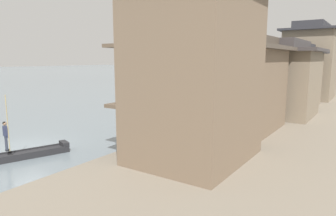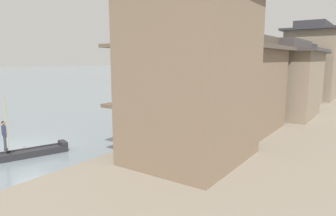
{
  "view_description": "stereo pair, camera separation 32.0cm",
  "coord_description": "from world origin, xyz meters",
  "px_view_note": "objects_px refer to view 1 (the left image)",
  "views": [
    {
      "loc": [
        17.64,
        -10.14,
        5.41
      ],
      "look_at": [
        3.24,
        11.02,
        1.24
      ],
      "focal_mm": 32.18,
      "sensor_mm": 36.0,
      "label": 1
    },
    {
      "loc": [
        17.91,
        -9.96,
        5.41
      ],
      "look_at": [
        3.24,
        11.02,
        1.24
      ],
      "focal_mm": 32.18,
      "sensor_mm": 36.0,
      "label": 2
    }
  ],
  "objects_px": {
    "boat_foreground_poled": "(28,154)",
    "mooring_post_dock_mid": "(209,115)",
    "boat_moored_nearest": "(255,82)",
    "house_waterfront_far": "(310,62)",
    "house_waterfront_second": "(242,85)",
    "boat_midriver_drifting": "(170,127)",
    "boat_midriver_upstream": "(226,89)",
    "house_waterfront_tall": "(280,79)",
    "house_waterfront_nearest": "(195,66)",
    "boat_moored_third": "(227,100)",
    "boat_moored_second": "(257,90)",
    "boatman_person": "(6,133)",
    "mooring_post_dock_near": "(151,134)",
    "house_waterfront_narrow": "(293,76)",
    "boat_moored_far": "(264,97)"
  },
  "relations": [
    {
      "from": "boat_foreground_poled",
      "to": "mooring_post_dock_mid",
      "type": "distance_m",
      "value": 12.74
    },
    {
      "from": "boat_foreground_poled",
      "to": "boat_moored_nearest",
      "type": "bearing_deg",
      "value": 96.53
    },
    {
      "from": "house_waterfront_far",
      "to": "mooring_post_dock_mid",
      "type": "height_order",
      "value": "house_waterfront_far"
    },
    {
      "from": "boat_moored_nearest",
      "to": "house_waterfront_second",
      "type": "xyz_separation_m",
      "value": [
        15.4,
        -49.6,
        3.6
      ]
    },
    {
      "from": "boat_midriver_drifting",
      "to": "boat_midriver_upstream",
      "type": "distance_m",
      "value": 31.72
    },
    {
      "from": "boat_midriver_drifting",
      "to": "house_waterfront_tall",
      "type": "height_order",
      "value": "house_waterfront_tall"
    },
    {
      "from": "boat_midriver_drifting",
      "to": "house_waterfront_nearest",
      "type": "relative_size",
      "value": 0.5
    },
    {
      "from": "house_waterfront_tall",
      "to": "house_waterfront_far",
      "type": "bearing_deg",
      "value": 90.1
    },
    {
      "from": "boat_moored_third",
      "to": "mooring_post_dock_mid",
      "type": "relative_size",
      "value": 4.52
    },
    {
      "from": "boat_foreground_poled",
      "to": "mooring_post_dock_mid",
      "type": "relative_size",
      "value": 4.89
    },
    {
      "from": "boat_moored_second",
      "to": "house_waterfront_tall",
      "type": "relative_size",
      "value": 0.72
    },
    {
      "from": "boat_moored_third",
      "to": "boat_midriver_upstream",
      "type": "height_order",
      "value": "boat_moored_third"
    },
    {
      "from": "boatman_person",
      "to": "mooring_post_dock_near",
      "type": "bearing_deg",
      "value": 41.51
    },
    {
      "from": "boat_moored_nearest",
      "to": "mooring_post_dock_mid",
      "type": "distance_m",
      "value": 49.56
    },
    {
      "from": "house_waterfront_nearest",
      "to": "house_waterfront_narrow",
      "type": "distance_m",
      "value": 20.05
    },
    {
      "from": "house_waterfront_tall",
      "to": "mooring_post_dock_near",
      "type": "xyz_separation_m",
      "value": [
        -3.75,
        -12.78,
        -2.54
      ]
    },
    {
      "from": "house_waterfront_second",
      "to": "house_waterfront_far",
      "type": "bearing_deg",
      "value": 88.34
    },
    {
      "from": "house_waterfront_far",
      "to": "boat_midriver_drifting",
      "type": "bearing_deg",
      "value": -107.28
    },
    {
      "from": "house_waterfront_narrow",
      "to": "mooring_post_dock_near",
      "type": "xyz_separation_m",
      "value": [
        -3.41,
        -18.98,
        -2.55
      ]
    },
    {
      "from": "boat_midriver_upstream",
      "to": "house_waterfront_narrow",
      "type": "xyz_separation_m",
      "value": [
        14.59,
        -17.47,
        3.65
      ]
    },
    {
      "from": "boatman_person",
      "to": "boat_moored_second",
      "type": "distance_m",
      "value": 42.49
    },
    {
      "from": "boat_moored_far",
      "to": "boat_midriver_upstream",
      "type": "bearing_deg",
      "value": 141.36
    },
    {
      "from": "house_waterfront_narrow",
      "to": "mooring_post_dock_near",
      "type": "height_order",
      "value": "house_waterfront_narrow"
    },
    {
      "from": "boat_moored_second",
      "to": "boat_moored_far",
      "type": "bearing_deg",
      "value": -66.01
    },
    {
      "from": "boat_midriver_upstream",
      "to": "boat_moored_nearest",
      "type": "bearing_deg",
      "value": 93.34
    },
    {
      "from": "boatman_person",
      "to": "boat_midriver_upstream",
      "type": "relative_size",
      "value": 0.87
    },
    {
      "from": "boatman_person",
      "to": "house_waterfront_second",
      "type": "relative_size",
      "value": 0.4
    },
    {
      "from": "boat_moored_third",
      "to": "boat_midriver_drifting",
      "type": "height_order",
      "value": "boat_moored_third"
    },
    {
      "from": "boatman_person",
      "to": "boat_moored_far",
      "type": "distance_m",
      "value": 34.77
    },
    {
      "from": "boatman_person",
      "to": "boat_moored_third",
      "type": "relative_size",
      "value": 0.74
    },
    {
      "from": "house_waterfront_narrow",
      "to": "boat_midriver_drifting",
      "type": "bearing_deg",
      "value": -114.92
    },
    {
      "from": "boat_midriver_drifting",
      "to": "mooring_post_dock_mid",
      "type": "xyz_separation_m",
      "value": [
        2.66,
        1.41,
        1.06
      ]
    },
    {
      "from": "boat_moored_second",
      "to": "boat_midriver_upstream",
      "type": "relative_size",
      "value": 1.39
    },
    {
      "from": "mooring_post_dock_near",
      "to": "house_waterfront_second",
      "type": "bearing_deg",
      "value": 61.35
    },
    {
      "from": "boatman_person",
      "to": "boat_moored_third",
      "type": "bearing_deg",
      "value": 88.59
    },
    {
      "from": "house_waterfront_narrow",
      "to": "boatman_person",
      "type": "bearing_deg",
      "value": -110.87
    },
    {
      "from": "house_waterfront_far",
      "to": "mooring_post_dock_mid",
      "type": "xyz_separation_m",
      "value": [
        -3.72,
        -19.12,
        -3.84
      ]
    },
    {
      "from": "boat_foreground_poled",
      "to": "boat_moored_third",
      "type": "bearing_deg",
      "value": 89.18
    },
    {
      "from": "house_waterfront_tall",
      "to": "mooring_post_dock_near",
      "type": "height_order",
      "value": "house_waterfront_tall"
    },
    {
      "from": "house_waterfront_far",
      "to": "mooring_post_dock_mid",
      "type": "bearing_deg",
      "value": -101.02
    },
    {
      "from": "boat_midriver_drifting",
      "to": "house_waterfront_nearest",
      "type": "xyz_separation_m",
      "value": [
        6.05,
        -6.93,
        4.91
      ]
    },
    {
      "from": "boat_foreground_poled",
      "to": "boat_moored_third",
      "type": "height_order",
      "value": "boat_moored_third"
    },
    {
      "from": "house_waterfront_second",
      "to": "mooring_post_dock_mid",
      "type": "bearing_deg",
      "value": 153.01
    },
    {
      "from": "boat_moored_second",
      "to": "house_waterfront_narrow",
      "type": "xyz_separation_m",
      "value": [
        9.37,
        -18.39,
        3.53
      ]
    },
    {
      "from": "house_waterfront_nearest",
      "to": "house_waterfront_far",
      "type": "height_order",
      "value": "same"
    },
    {
      "from": "house_waterfront_nearest",
      "to": "house_waterfront_tall",
      "type": "xyz_separation_m",
      "value": [
        0.36,
        13.81,
        -1.3
      ]
    },
    {
      "from": "boat_midriver_drifting",
      "to": "mooring_post_dock_near",
      "type": "height_order",
      "value": "mooring_post_dock_near"
    },
    {
      "from": "boat_moored_far",
      "to": "house_waterfront_nearest",
      "type": "bearing_deg",
      "value": -79.18
    },
    {
      "from": "boat_foreground_poled",
      "to": "boat_midriver_drifting",
      "type": "bearing_deg",
      "value": 74.4
    },
    {
      "from": "boat_moored_far",
      "to": "boat_midriver_drifting",
      "type": "distance_m",
      "value": 23.58
    }
  ]
}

